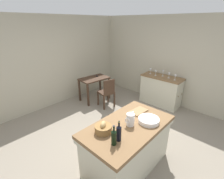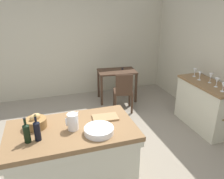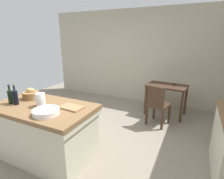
{
  "view_description": "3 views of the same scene",
  "coord_description": "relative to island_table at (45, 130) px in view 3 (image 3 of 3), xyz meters",
  "views": [
    {
      "loc": [
        -2.14,
        -1.91,
        2.41
      ],
      "look_at": [
        0.47,
        0.52,
        0.92
      ],
      "focal_mm": 26.22,
      "sensor_mm": 36.0,
      "label": 1
    },
    {
      "loc": [
        -0.57,
        -2.93,
        2.29
      ],
      "look_at": [
        0.47,
        0.34,
        0.92
      ],
      "focal_mm": 35.44,
      "sensor_mm": 36.0,
      "label": 2
    },
    {
      "loc": [
        1.65,
        -2.33,
        1.84
      ],
      "look_at": [
        0.3,
        0.47,
        0.92
      ],
      "focal_mm": 28.26,
      "sensor_mm": 36.0,
      "label": 3
    }
  ],
  "objects": [
    {
      "name": "ground_plane",
      "position": [
        0.34,
        0.59,
        -0.47
      ],
      "size": [
        6.76,
        6.76,
        0.0
      ],
      "primitive_type": "plane",
      "color": "gray"
    },
    {
      "name": "wall_back",
      "position": [
        0.34,
        3.19,
        0.83
      ],
      "size": [
        5.32,
        0.12,
        2.6
      ],
      "primitive_type": "cube",
      "color": "#B2AA93",
      "rests_on": "ground"
    },
    {
      "name": "island_table",
      "position": [
        0.0,
        0.0,
        0.0
      ],
      "size": [
        1.55,
        0.88,
        0.87
      ],
      "color": "brown",
      "rests_on": "ground"
    },
    {
      "name": "writing_desk",
      "position": [
        1.42,
        2.46,
        0.16
      ],
      "size": [
        0.95,
        0.65,
        0.8
      ],
      "color": "#3D281C",
      "rests_on": "ground"
    },
    {
      "name": "wooden_chair",
      "position": [
        1.35,
        1.81,
        0.01
      ],
      "size": [
        0.48,
        0.48,
        0.89
      ],
      "color": "#3D281C",
      "rests_on": "ground"
    },
    {
      "name": "pitcher",
      "position": [
        0.01,
        -0.02,
        0.5
      ],
      "size": [
        0.17,
        0.13,
        0.24
      ],
      "color": "white",
      "rests_on": "island_table"
    },
    {
      "name": "wash_bowl",
      "position": [
        0.29,
        -0.2,
        0.44
      ],
      "size": [
        0.34,
        0.34,
        0.07
      ],
      "primitive_type": "cylinder",
      "color": "white",
      "rests_on": "island_table"
    },
    {
      "name": "bread_basket",
      "position": [
        -0.41,
        0.16,
        0.47
      ],
      "size": [
        0.26,
        0.26,
        0.18
      ],
      "color": "olive",
      "rests_on": "island_table"
    },
    {
      "name": "cutting_board",
      "position": [
        0.45,
        0.12,
        0.41
      ],
      "size": [
        0.34,
        0.23,
        0.02
      ],
      "primitive_type": "cube",
      "rotation": [
        0.0,
        0.0,
        -0.08
      ],
      "color": "#99754C",
      "rests_on": "island_table"
    },
    {
      "name": "wine_bottle_dark",
      "position": [
        -0.38,
        -0.13,
        0.53
      ],
      "size": [
        0.07,
        0.07,
        0.31
      ],
      "color": "black",
      "rests_on": "island_table"
    },
    {
      "name": "wine_bottle_amber",
      "position": [
        -0.49,
        -0.13,
        0.52
      ],
      "size": [
        0.07,
        0.07,
        0.3
      ],
      "color": "black",
      "rests_on": "island_table"
    },
    {
      "name": "wicker_hamper",
      "position": [
        -1.08,
        0.06,
        -0.33
      ],
      "size": [
        0.35,
        0.35,
        0.28
      ],
      "primitive_type": "cylinder",
      "color": "olive",
      "rests_on": "ground"
    }
  ]
}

